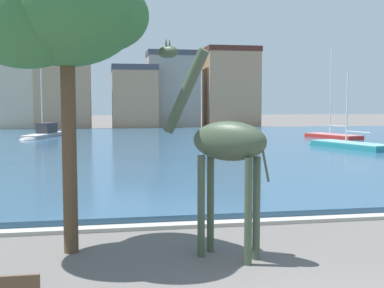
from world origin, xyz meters
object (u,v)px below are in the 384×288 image
object	(u,v)px
giraffe_statue	(223,145)
sailboat_teal	(344,146)
sailboat_grey	(43,134)
sailboat_red	(329,137)
shade_tree	(62,16)

from	to	relation	value
giraffe_statue	sailboat_teal	distance (m)	29.15
giraffe_statue	sailboat_grey	distance (m)	41.98
sailboat_red	sailboat_grey	size ratio (longest dim) A/B	0.97
sailboat_grey	giraffe_statue	bearing A→B (deg)	-77.47
sailboat_grey	sailboat_red	bearing A→B (deg)	-12.03
giraffe_statue	sailboat_grey	size ratio (longest dim) A/B	0.57
giraffe_statue	sailboat_red	size ratio (longest dim) A/B	0.58
sailboat_teal	sailboat_grey	distance (m)	29.93
sailboat_teal	sailboat_grey	size ratio (longest dim) A/B	0.86
sailboat_teal	sailboat_red	bearing A→B (deg)	70.46
shade_tree	sailboat_teal	bearing A→B (deg)	49.96
giraffe_statue	sailboat_red	world-z (taller)	sailboat_red
giraffe_statue	sailboat_grey	world-z (taller)	sailboat_grey
giraffe_statue	sailboat_red	bearing A→B (deg)	60.70
sailboat_teal	sailboat_red	world-z (taller)	sailboat_red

